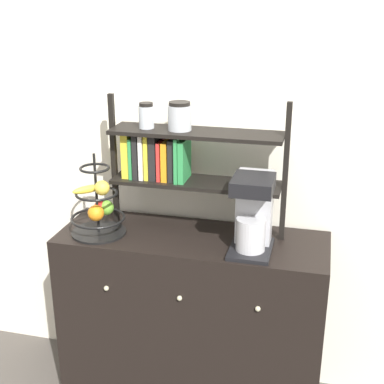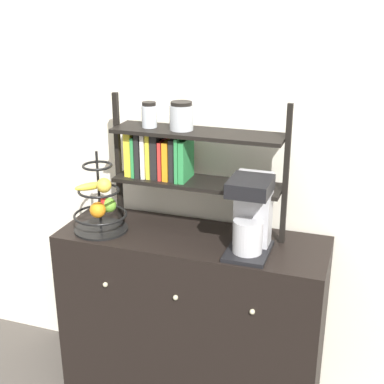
# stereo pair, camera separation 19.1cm
# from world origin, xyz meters

# --- Properties ---
(wall_back) EXTENTS (7.00, 0.05, 2.60)m
(wall_back) POSITION_xyz_m (0.00, 0.48, 1.30)
(wall_back) COLOR silver
(wall_back) RESTS_ON ground_plane
(sideboard) EXTENTS (1.27, 0.46, 0.90)m
(sideboard) POSITION_xyz_m (0.00, 0.22, 0.45)
(sideboard) COLOR black
(sideboard) RESTS_ON ground_plane
(coffee_maker) EXTENTS (0.18, 0.25, 0.35)m
(coffee_maker) POSITION_xyz_m (0.29, 0.17, 1.08)
(coffee_maker) COLOR black
(coffee_maker) RESTS_ON sideboard
(fruit_stand) EXTENTS (0.26, 0.26, 0.39)m
(fruit_stand) POSITION_xyz_m (-0.44, 0.15, 1.03)
(fruit_stand) COLOR black
(fruit_stand) RESTS_ON sideboard
(shelf_hutch) EXTENTS (0.84, 0.20, 0.64)m
(shelf_hutch) POSITION_xyz_m (-0.10, 0.30, 1.28)
(shelf_hutch) COLOR black
(shelf_hutch) RESTS_ON sideboard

